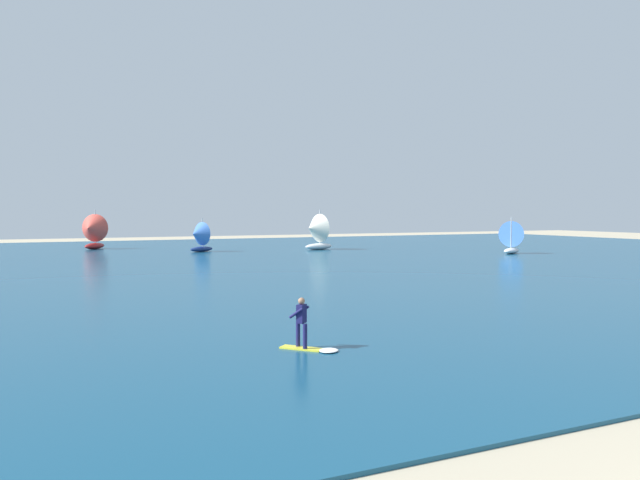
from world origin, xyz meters
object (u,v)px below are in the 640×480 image
kitesurfer (307,331)px  sailboat_mid_right (513,237)px  sailboat_outermost (315,231)px  sailboat_near_shore (92,231)px  sailboat_far_right (198,237)px

kitesurfer → sailboat_mid_right: sailboat_mid_right is taller
sailboat_mid_right → sailboat_outermost: size_ratio=0.82×
sailboat_mid_right → sailboat_outermost: sailboat_outermost is taller
sailboat_near_shore → kitesurfer: bearing=-88.5°
kitesurfer → sailboat_mid_right: bearing=40.1°
sailboat_near_shore → sailboat_far_right: sailboat_near_shore is taller
kitesurfer → sailboat_outermost: size_ratio=0.39×
sailboat_far_right → sailboat_mid_right: bearing=-29.3°
sailboat_near_shore → sailboat_outermost: size_ratio=1.00×
sailboat_near_shore → sailboat_far_right: (10.29, -10.05, -0.45)m
sailboat_mid_right → sailboat_outermost: bearing=138.3°
sailboat_outermost → sailboat_far_right: bearing=171.5°
sailboat_near_shore → sailboat_outermost: sailboat_outermost is taller
sailboat_near_shore → sailboat_outermost: (23.69, -12.06, 0.01)m
sailboat_outermost → sailboat_mid_right: bearing=-41.7°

